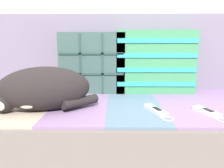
% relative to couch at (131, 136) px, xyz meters
% --- Properties ---
extents(couch, '(1.92, 0.84, 0.40)m').
position_rel_couch_xyz_m(couch, '(0.00, 0.00, 0.00)').
color(couch, gray).
rests_on(couch, ground_plane).
extents(sofa_backrest, '(1.88, 0.14, 0.48)m').
position_rel_couch_xyz_m(sofa_backrest, '(0.00, 0.35, 0.44)').
color(sofa_backrest, slate).
rests_on(sofa_backrest, couch).
extents(throw_pillow_quilted, '(0.39, 0.14, 0.36)m').
position_rel_couch_xyz_m(throw_pillow_quilted, '(-0.23, 0.21, 0.38)').
color(throw_pillow_quilted, '#38514C').
rests_on(throw_pillow_quilted, couch).
extents(throw_pillow_striped, '(0.47, 0.14, 0.37)m').
position_rel_couch_xyz_m(throw_pillow_striped, '(0.15, 0.21, 0.39)').
color(throw_pillow_striped, '#3D8956').
rests_on(throw_pillow_striped, couch).
extents(sleeping_cat, '(0.45, 0.28, 0.19)m').
position_rel_couch_xyz_m(sleeping_cat, '(-0.41, -0.18, 0.30)').
color(sleeping_cat, black).
rests_on(sleeping_cat, couch).
extents(game_remote_near, '(0.10, 0.20, 0.02)m').
position_rel_couch_xyz_m(game_remote_near, '(0.09, -0.22, 0.21)').
color(game_remote_near, white).
rests_on(game_remote_near, couch).
extents(game_remote_far, '(0.10, 0.20, 0.02)m').
position_rel_couch_xyz_m(game_remote_far, '(0.30, -0.23, 0.21)').
color(game_remote_far, white).
rests_on(game_remote_far, couch).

